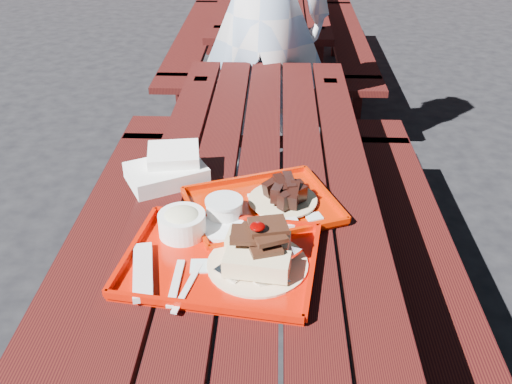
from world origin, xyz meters
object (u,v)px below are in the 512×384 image
picnic_table_far (271,17)px  near_tray (222,248)px  picnic_table_near (258,235)px  person (263,13)px  far_tray (261,205)px

picnic_table_far → near_tray: 3.19m
picnic_table_near → person: 1.43m
near_tray → person: size_ratio=0.28×
picnic_table_near → near_tray: 0.45m
picnic_table_near → near_tray: bearing=-101.9°
near_tray → person: bearing=88.2°
far_tray → person: bearing=91.5°
picnic_table_near → person: (-0.02, 1.37, 0.39)m
near_tray → picnic_table_near: bearing=78.1°
picnic_table_near → far_tray: size_ratio=4.70×
picnic_table_far → person: 1.48m
picnic_table_far → far_tray: (0.01, -2.94, 0.21)m
picnic_table_near → near_tray: size_ratio=4.50×
person → picnic_table_far: bearing=-85.3°
picnic_table_near → far_tray: (0.01, -0.14, 0.21)m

